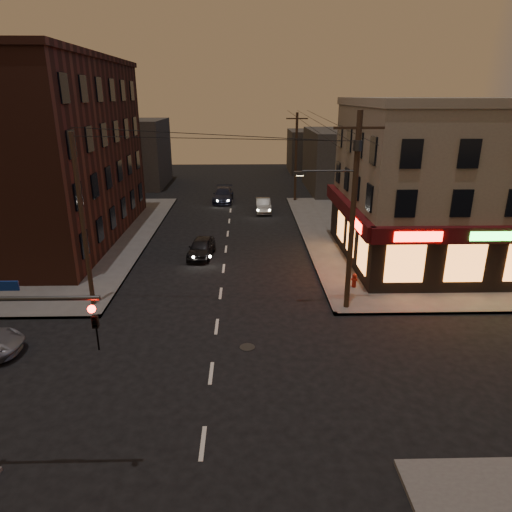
{
  "coord_description": "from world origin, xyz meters",
  "views": [
    {
      "loc": [
        1.45,
        -16.09,
        10.79
      ],
      "look_at": [
        1.98,
        5.37,
        3.2
      ],
      "focal_mm": 32.0,
      "sensor_mm": 36.0,
      "label": 1
    }
  ],
  "objects_px": {
    "sedan_mid": "(263,205)",
    "sedan_far": "(223,195)",
    "fire_hydrant": "(354,280)",
    "sedan_near": "(201,248)"
  },
  "relations": [
    {
      "from": "sedan_mid",
      "to": "sedan_far",
      "type": "xyz_separation_m",
      "value": [
        -4.11,
        4.67,
        0.07
      ]
    },
    {
      "from": "sedan_mid",
      "to": "fire_hydrant",
      "type": "bearing_deg",
      "value": -77.31
    },
    {
      "from": "sedan_mid",
      "to": "sedan_far",
      "type": "relative_size",
      "value": 0.8
    },
    {
      "from": "sedan_near",
      "to": "sedan_mid",
      "type": "relative_size",
      "value": 0.99
    },
    {
      "from": "sedan_near",
      "to": "sedan_far",
      "type": "bearing_deg",
      "value": 93.38
    },
    {
      "from": "sedan_far",
      "to": "fire_hydrant",
      "type": "relative_size",
      "value": 5.93
    },
    {
      "from": "sedan_near",
      "to": "sedan_far",
      "type": "height_order",
      "value": "sedan_far"
    },
    {
      "from": "sedan_near",
      "to": "sedan_far",
      "type": "relative_size",
      "value": 0.79
    },
    {
      "from": "sedan_near",
      "to": "sedan_mid",
      "type": "distance_m",
      "value": 13.82
    },
    {
      "from": "fire_hydrant",
      "to": "sedan_far",
      "type": "bearing_deg",
      "value": 110.21
    }
  ]
}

